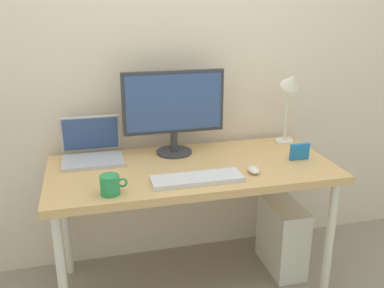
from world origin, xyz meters
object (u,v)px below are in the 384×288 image
at_px(desk, 192,177).
at_px(desk_lamp, 290,92).
at_px(mouse, 253,170).
at_px(laptop, 92,149).
at_px(keyboard, 197,179).
at_px(coffee_mug, 110,185).
at_px(photo_frame, 300,151).
at_px(computer_tower, 282,236).
at_px(monitor, 174,107).

relative_size(desk, desk_lamp, 3.32).
bearing_deg(mouse, laptop, 152.94).
xyz_separation_m(keyboard, coffee_mug, (-0.41, -0.05, 0.03)).
distance_m(desk_lamp, keyboard, 0.84).
bearing_deg(keyboard, desk_lamp, 31.52).
distance_m(mouse, coffee_mug, 0.72).
xyz_separation_m(laptop, keyboard, (0.48, -0.42, -0.05)).
bearing_deg(coffee_mug, photo_frame, 10.38).
distance_m(coffee_mug, computer_tower, 1.18).
bearing_deg(keyboard, desk, 82.68).
bearing_deg(monitor, photo_frame, -22.77).
bearing_deg(coffee_mug, keyboard, 6.27).
bearing_deg(mouse, desk_lamp, 46.04).
xyz_separation_m(desk, keyboard, (-0.03, -0.20, 0.07)).
bearing_deg(desk, laptop, 155.89).
distance_m(desk, keyboard, 0.22).
bearing_deg(coffee_mug, mouse, 5.91).
distance_m(laptop, photo_frame, 1.12).
bearing_deg(mouse, coffee_mug, -174.09).
xyz_separation_m(laptop, mouse, (0.78, -0.40, -0.04)).
xyz_separation_m(desk_lamp, computer_tower, (-0.08, -0.19, -0.83)).
height_order(laptop, photo_frame, laptop).
distance_m(monitor, keyboard, 0.48).
relative_size(laptop, desk_lamp, 0.72).
bearing_deg(monitor, desk, -76.32).
distance_m(desk, coffee_mug, 0.51).
bearing_deg(laptop, computer_tower, -10.90).
bearing_deg(computer_tower, laptop, 169.10).
bearing_deg(coffee_mug, computer_tower, 14.88).
relative_size(keyboard, mouse, 4.89).
distance_m(monitor, laptop, 0.50).
height_order(desk, coffee_mug, coffee_mug).
bearing_deg(keyboard, mouse, 5.42).
distance_m(desk, desk_lamp, 0.77).
height_order(coffee_mug, computer_tower, coffee_mug).
distance_m(monitor, coffee_mug, 0.64).
relative_size(mouse, coffee_mug, 0.73).
relative_size(laptop, mouse, 3.56).
bearing_deg(desk_lamp, keyboard, -148.48).
xyz_separation_m(desk, desk_lamp, (0.64, 0.21, 0.38)).
bearing_deg(desk, computer_tower, 2.02).
bearing_deg(keyboard, photo_frame, 13.09).
relative_size(desk, keyboard, 3.37).
bearing_deg(monitor, coffee_mug, -130.45).
height_order(desk, monitor, monitor).
distance_m(mouse, photo_frame, 0.33).
height_order(keyboard, computer_tower, keyboard).
xyz_separation_m(monitor, laptop, (-0.45, 0.02, -0.21)).
distance_m(desk, computer_tower, 0.72).
bearing_deg(laptop, keyboard, -41.77).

